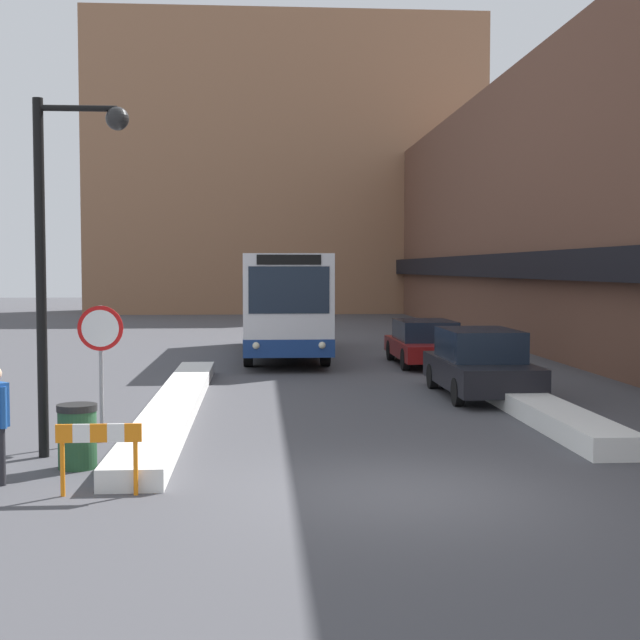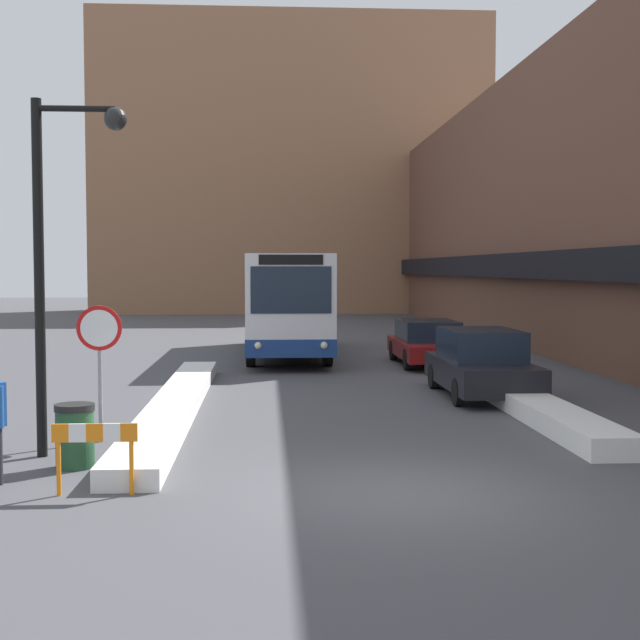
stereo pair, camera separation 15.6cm
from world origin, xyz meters
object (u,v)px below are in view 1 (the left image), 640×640
city_bus (284,302)px  parked_car_front (480,363)px  stop_sign (101,343)px  trash_bin (77,436)px  construction_barricade (99,445)px  parked_car_middle (425,342)px  street_lamp (61,233)px

city_bus → parked_car_front: 10.77m
parked_car_front → stop_sign: bearing=-147.4°
stop_sign → trash_bin: size_ratio=2.44×
parked_car_front → stop_sign: stop_sign is taller
construction_barricade → stop_sign: bearing=99.3°
stop_sign → construction_barricade: (0.59, -3.59, -1.02)m
stop_sign → construction_barricade: stop_sign is taller
parked_car_middle → trash_bin: size_ratio=4.87×
parked_car_middle → construction_barricade: (-7.17, -15.31, -0.02)m
parked_car_middle → stop_sign: (-7.75, -11.72, 0.99)m
street_lamp → city_bus: bearing=76.2°
parked_car_middle → construction_barricade: size_ratio=4.21×
city_bus → construction_barricade: (-2.92, -18.39, -1.15)m
construction_barricade → trash_bin: bearing=110.2°
street_lamp → parked_car_middle: bearing=57.6°
city_bus → trash_bin: city_bus is taller
parked_car_front → construction_barricade: bearing=-130.0°
street_lamp → parked_car_front: bearing=36.7°
parked_car_middle → construction_barricade: bearing=-115.1°
parked_car_middle → street_lamp: 15.46m
city_bus → street_lamp: 16.47m
parked_car_front → trash_bin: (-7.77, -6.90, -0.28)m
stop_sign → trash_bin: (-0.02, -1.95, -1.20)m
trash_bin → stop_sign: bearing=89.5°
parked_car_front → construction_barricade: size_ratio=4.10×
city_bus → trash_bin: bearing=-101.9°
parked_car_front → parked_car_middle: bearing=90.0°
city_bus → parked_car_middle: size_ratio=2.31×
city_bus → parked_car_front: (4.25, -9.84, -1.06)m
city_bus → street_lamp: (-3.90, -15.91, 1.68)m
stop_sign → parked_car_middle: bearing=56.5°
city_bus → stop_sign: bearing=-103.3°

